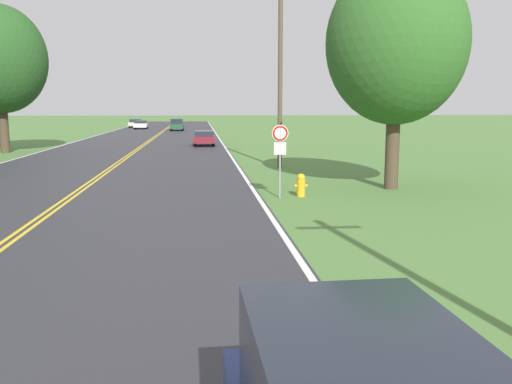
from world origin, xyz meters
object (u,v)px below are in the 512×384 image
(fire_hydrant, at_px, (301,185))
(car_maroon_hatchback_mid_near, at_px, (204,137))
(car_dark_green_van_mid_far, at_px, (177,124))
(traffic_sign, at_px, (280,143))
(car_champagne_sedan_distant, at_px, (136,123))
(tree_left_verge, at_px, (396,44))
(car_white_sedan_receding, at_px, (141,124))

(fire_hydrant, bearing_deg, car_maroon_hatchback_mid_near, 96.98)
(fire_hydrant, bearing_deg, car_dark_green_van_mid_far, 96.75)
(traffic_sign, relative_size, car_champagne_sedan_distant, 0.56)
(traffic_sign, xyz_separation_m, tree_left_verge, (4.84, 1.77, 3.73))
(tree_left_verge, bearing_deg, car_champagne_sedan_distant, 104.81)
(traffic_sign, bearing_deg, car_white_sedan_receding, 100.27)
(tree_left_verge, relative_size, car_champagne_sedan_distant, 1.87)
(car_dark_green_van_mid_far, relative_size, car_champagne_sedan_distant, 0.84)
(car_white_sedan_receding, height_order, car_champagne_sedan_distant, car_champagne_sedan_distant)
(fire_hydrant, distance_m, tree_left_verge, 6.82)
(car_maroon_hatchback_mid_near, xyz_separation_m, car_dark_green_van_mid_far, (-3.39, 29.56, 0.14))
(fire_hydrant, height_order, car_dark_green_van_mid_far, car_dark_green_van_mid_far)
(fire_hydrant, bearing_deg, tree_left_verge, 20.80)
(traffic_sign, bearing_deg, car_dark_green_van_mid_far, 95.89)
(traffic_sign, relative_size, tree_left_verge, 0.30)
(car_dark_green_van_mid_far, bearing_deg, car_champagne_sedan_distant, -147.74)
(fire_hydrant, bearing_deg, car_champagne_sedan_distant, 101.28)
(car_champagne_sedan_distant, bearing_deg, tree_left_verge, -164.09)
(tree_left_verge, xyz_separation_m, car_champagne_sedan_distant, (-17.57, 66.48, -5.03))
(tree_left_verge, height_order, car_maroon_hatchback_mid_near, tree_left_verge)
(fire_hydrant, distance_m, traffic_sign, 1.80)
(car_dark_green_van_mid_far, bearing_deg, traffic_sign, 7.62)
(car_maroon_hatchback_mid_near, bearing_deg, car_champagne_sedan_distant, -165.65)
(fire_hydrant, relative_size, tree_left_verge, 0.10)
(car_dark_green_van_mid_far, xyz_separation_m, car_champagne_sedan_distant, (-6.91, 11.72, -0.14))
(tree_left_verge, bearing_deg, car_white_sedan_receding, 104.87)
(tree_left_verge, distance_m, car_dark_green_van_mid_far, 56.01)
(car_white_sedan_receding, bearing_deg, car_maroon_hatchback_mid_near, -167.47)
(traffic_sign, xyz_separation_m, car_white_sedan_receding, (-11.40, 62.90, -1.34))
(traffic_sign, distance_m, car_white_sedan_receding, 63.94)
(tree_left_verge, xyz_separation_m, car_white_sedan_receding, (-16.23, 61.13, -5.07))
(traffic_sign, distance_m, car_dark_green_van_mid_far, 56.84)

